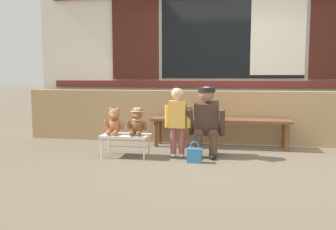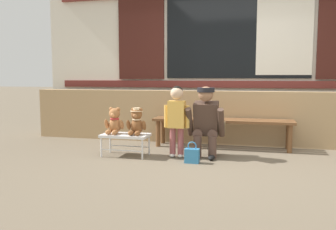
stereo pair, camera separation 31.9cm
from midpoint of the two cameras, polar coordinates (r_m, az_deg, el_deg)
name	(u,v)px [view 2 (the right image)]	position (r m, az deg, el deg)	size (l,w,h in m)	color
ground_plane	(225,165)	(4.49, 11.09, -7.84)	(60.00, 60.00, 0.00)	brown
brick_low_wall	(233,118)	(5.82, 11.99, -0.43)	(6.87, 0.25, 0.85)	tan
shop_facade	(237,31)	(6.35, 12.51, 12.97)	(7.01, 0.26, 3.70)	silver
wooden_bench_long	(222,123)	(5.48, 10.31, -1.35)	(2.10, 0.40, 0.44)	brown
small_display_bench	(125,137)	(4.87, -4.97, -3.46)	(0.64, 0.36, 0.30)	silver
teddy_bear_plain	(114,122)	(4.90, -6.75, -1.09)	(0.28, 0.26, 0.36)	#A86B3D
teddy_bear_with_hat	(136,122)	(4.79, -3.18, -1.11)	(0.28, 0.27, 0.36)	brown
child_standing	(177,113)	(4.74, 3.34, 0.25)	(0.35, 0.18, 0.96)	#994C4C
adult_crouching	(207,121)	(4.81, 8.10, -1.04)	(0.50, 0.49, 0.95)	brown
handbag_on_ground	(192,155)	(4.52, 5.91, -6.44)	(0.18, 0.11, 0.27)	teal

